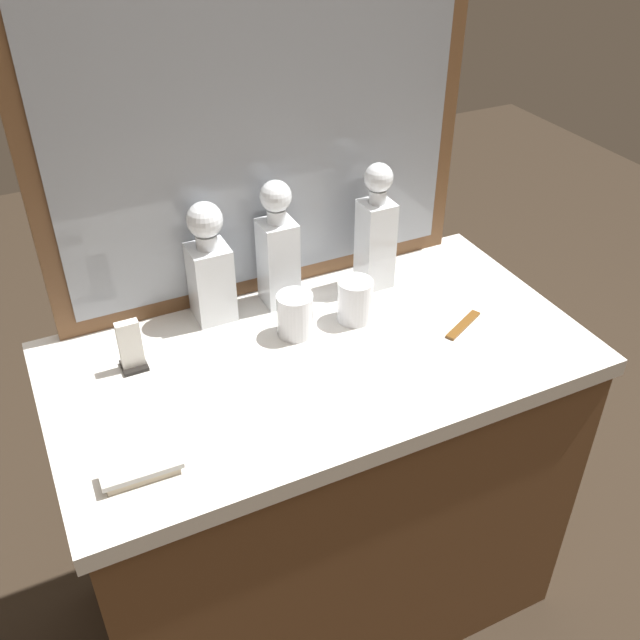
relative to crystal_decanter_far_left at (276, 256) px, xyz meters
name	(u,v)px	position (x,y,z in m)	size (l,w,h in m)	color
ground_plane	(320,590)	(0.00, -0.21, -0.94)	(6.00, 6.00, 0.00)	#2D2319
dresser	(320,487)	(0.00, -0.21, -0.53)	(1.10, 0.60, 0.83)	brown
dresser_mirror	(261,134)	(0.00, 0.07, 0.25)	(0.96, 0.03, 0.74)	brown
crystal_decanter_far_left	(276,256)	(0.00, 0.00, 0.00)	(0.08, 0.08, 0.29)	white
crystal_decanter_right	(210,273)	(-0.15, 0.01, -0.01)	(0.08, 0.08, 0.27)	white
crystal_decanter_left	(376,238)	(0.23, -0.03, 0.00)	(0.07, 0.07, 0.30)	white
crystal_tumbler_right	(295,316)	(-0.02, -0.13, -0.07)	(0.08, 0.08, 0.10)	white
crystal_tumbler_far_left	(355,302)	(0.12, -0.14, -0.07)	(0.08, 0.08, 0.10)	white
silver_brush_rear	(141,471)	(-0.41, -0.39, -0.11)	(0.14, 0.05, 0.02)	#B7A88C
tortoiseshell_comb	(463,325)	(0.32, -0.27, -0.11)	(0.12, 0.07, 0.01)	brown
napkin_holder	(131,349)	(-0.35, -0.10, -0.07)	(0.05, 0.05, 0.11)	black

